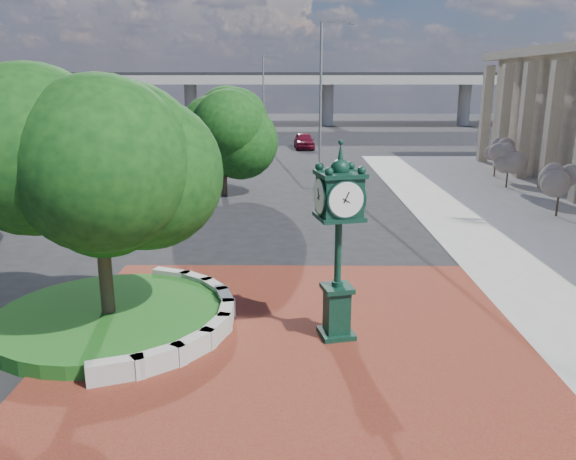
# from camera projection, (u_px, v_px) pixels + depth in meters

# --- Properties ---
(ground) EXTENTS (200.00, 200.00, 0.00)m
(ground) POSITION_uv_depth(u_px,v_px,m) (293.00, 325.00, 15.30)
(ground) COLOR black
(ground) RESTS_ON ground
(plaza) EXTENTS (12.00, 12.00, 0.04)m
(plaza) POSITION_uv_depth(u_px,v_px,m) (292.00, 341.00, 14.33)
(plaza) COLOR maroon
(plaza) RESTS_ON ground
(planter_wall) EXTENTS (2.96, 6.77, 0.54)m
(planter_wall) POSITION_uv_depth(u_px,v_px,m) (193.00, 316.00, 15.26)
(planter_wall) COLOR #9E9B93
(planter_wall) RESTS_ON ground
(grass_bed) EXTENTS (6.10, 6.10, 0.40)m
(grass_bed) POSITION_uv_depth(u_px,v_px,m) (109.00, 318.00, 15.30)
(grass_bed) COLOR #194E16
(grass_bed) RESTS_ON ground
(overpass) EXTENTS (90.00, 12.00, 7.50)m
(overpass) POSITION_uv_depth(u_px,v_px,m) (292.00, 80.00, 81.23)
(overpass) COLOR #9E9B93
(overpass) RESTS_ON ground
(tree_planter) EXTENTS (5.20, 5.20, 6.33)m
(tree_planter) POSITION_uv_depth(u_px,v_px,m) (98.00, 191.00, 14.38)
(tree_planter) COLOR #38281C
(tree_planter) RESTS_ON ground
(tree_street) EXTENTS (4.40, 4.40, 5.45)m
(tree_street) POSITION_uv_depth(u_px,v_px,m) (223.00, 139.00, 31.89)
(tree_street) COLOR #38281C
(tree_street) RESTS_ON ground
(post_clock) EXTENTS (1.23, 1.23, 5.03)m
(post_clock) POSITION_uv_depth(u_px,v_px,m) (339.00, 235.00, 13.91)
(post_clock) COLOR black
(post_clock) RESTS_ON ground
(parked_car) EXTENTS (2.15, 4.67, 1.55)m
(parked_car) POSITION_uv_depth(u_px,v_px,m) (304.00, 141.00, 54.56)
(parked_car) COLOR #5C0D1F
(parked_car) RESTS_ON ground
(street_lamp_near) EXTENTS (2.32, 0.50, 10.36)m
(street_lamp_near) POSITION_uv_depth(u_px,v_px,m) (324.00, 86.00, 38.81)
(street_lamp_near) COLOR slate
(street_lamp_near) RESTS_ON ground
(street_lamp_far) EXTENTS (2.00, 0.28, 8.90)m
(street_lamp_far) POSITION_uv_depth(u_px,v_px,m) (266.00, 93.00, 57.08)
(street_lamp_far) COLOR slate
(street_lamp_far) RESTS_ON ground
(shrub_near) EXTENTS (1.20, 1.20, 2.20)m
(shrub_near) POSITION_uv_depth(u_px,v_px,m) (560.00, 185.00, 27.02)
(shrub_near) COLOR #38281C
(shrub_near) RESTS_ON ground
(shrub_mid) EXTENTS (1.20, 1.20, 2.20)m
(shrub_mid) POSITION_uv_depth(u_px,v_px,m) (509.00, 162.00, 34.34)
(shrub_mid) COLOR #38281C
(shrub_mid) RESTS_ON ground
(shrub_far) EXTENTS (1.20, 1.20, 2.20)m
(shrub_far) POSITION_uv_depth(u_px,v_px,m) (496.00, 154.00, 38.30)
(shrub_far) COLOR #38281C
(shrub_far) RESTS_ON ground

